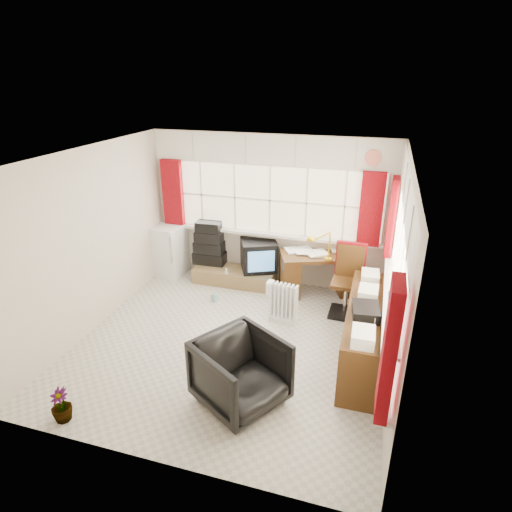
{
  "coord_description": "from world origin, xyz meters",
  "views": [
    {
      "loc": [
        1.7,
        -4.53,
        3.38
      ],
      "look_at": [
        0.19,
        0.55,
        1.08
      ],
      "focal_mm": 30.0,
      "sensor_mm": 36.0,
      "label": 1
    }
  ],
  "objects_px": {
    "desk_lamp": "(330,240)",
    "tv_bench": "(234,276)",
    "desk": "(318,271)",
    "credenza": "(366,331)",
    "crt_tv": "(259,255)",
    "task_chair": "(348,277)",
    "mini_fridge": "(168,250)",
    "radiator": "(284,306)",
    "office_chair": "(241,373)"
  },
  "relations": [
    {
      "from": "task_chair",
      "to": "crt_tv",
      "type": "height_order",
      "value": "task_chair"
    },
    {
      "from": "crt_tv",
      "to": "desk_lamp",
      "type": "bearing_deg",
      "value": -12.18
    },
    {
      "from": "office_chair",
      "to": "crt_tv",
      "type": "height_order",
      "value": "office_chair"
    },
    {
      "from": "desk_lamp",
      "to": "tv_bench",
      "type": "height_order",
      "value": "desk_lamp"
    },
    {
      "from": "mini_fridge",
      "to": "tv_bench",
      "type": "bearing_deg",
      "value": -1.32
    },
    {
      "from": "credenza",
      "to": "mini_fridge",
      "type": "bearing_deg",
      "value": 156.3
    },
    {
      "from": "credenza",
      "to": "crt_tv",
      "type": "distance_m",
      "value": 2.51
    },
    {
      "from": "desk_lamp",
      "to": "radiator",
      "type": "relative_size",
      "value": 0.76
    },
    {
      "from": "credenza",
      "to": "tv_bench",
      "type": "bearing_deg",
      "value": 146.3
    },
    {
      "from": "desk_lamp",
      "to": "task_chair",
      "type": "distance_m",
      "value": 0.63
    },
    {
      "from": "office_chair",
      "to": "mini_fridge",
      "type": "relative_size",
      "value": 0.95
    },
    {
      "from": "desk",
      "to": "credenza",
      "type": "bearing_deg",
      "value": -61.57
    },
    {
      "from": "task_chair",
      "to": "credenza",
      "type": "bearing_deg",
      "value": -73.13
    },
    {
      "from": "desk_lamp",
      "to": "office_chair",
      "type": "relative_size",
      "value": 0.54
    },
    {
      "from": "desk",
      "to": "crt_tv",
      "type": "xyz_separation_m",
      "value": [
        -1.03,
        0.08,
        0.12
      ]
    },
    {
      "from": "desk_lamp",
      "to": "mini_fridge",
      "type": "xyz_separation_m",
      "value": [
        -2.85,
        0.15,
        -0.56
      ]
    },
    {
      "from": "task_chair",
      "to": "radiator",
      "type": "xyz_separation_m",
      "value": [
        -0.84,
        -0.57,
        -0.33
      ]
    },
    {
      "from": "radiator",
      "to": "mini_fridge",
      "type": "height_order",
      "value": "mini_fridge"
    },
    {
      "from": "desk",
      "to": "crt_tv",
      "type": "distance_m",
      "value": 1.04
    },
    {
      "from": "task_chair",
      "to": "mini_fridge",
      "type": "relative_size",
      "value": 1.2
    },
    {
      "from": "desk",
      "to": "radiator",
      "type": "xyz_separation_m",
      "value": [
        -0.33,
        -1.03,
        -0.14
      ]
    },
    {
      "from": "radiator",
      "to": "tv_bench",
      "type": "distance_m",
      "value": 1.48
    },
    {
      "from": "desk",
      "to": "mini_fridge",
      "type": "distance_m",
      "value": 2.68
    },
    {
      "from": "task_chair",
      "to": "tv_bench",
      "type": "distance_m",
      "value": 2.03
    },
    {
      "from": "tv_bench",
      "to": "mini_fridge",
      "type": "height_order",
      "value": "mini_fridge"
    },
    {
      "from": "desk",
      "to": "credenza",
      "type": "xyz_separation_m",
      "value": [
        0.85,
        -1.57,
        0.0
      ]
    },
    {
      "from": "desk_lamp",
      "to": "tv_bench",
      "type": "xyz_separation_m",
      "value": [
        -1.6,
        0.12,
        -0.89
      ]
    },
    {
      "from": "desk",
      "to": "task_chair",
      "type": "distance_m",
      "value": 0.71
    },
    {
      "from": "radiator",
      "to": "desk_lamp",
      "type": "bearing_deg",
      "value": 59.8
    },
    {
      "from": "task_chair",
      "to": "crt_tv",
      "type": "relative_size",
      "value": 1.46
    },
    {
      "from": "crt_tv",
      "to": "desk",
      "type": "bearing_deg",
      "value": -4.53
    },
    {
      "from": "credenza",
      "to": "mini_fridge",
      "type": "height_order",
      "value": "mini_fridge"
    },
    {
      "from": "task_chair",
      "to": "credenza",
      "type": "relative_size",
      "value": 0.54
    },
    {
      "from": "tv_bench",
      "to": "radiator",
      "type": "bearing_deg",
      "value": -41.76
    },
    {
      "from": "office_chair",
      "to": "crt_tv",
      "type": "bearing_deg",
      "value": 44.27
    },
    {
      "from": "radiator",
      "to": "crt_tv",
      "type": "relative_size",
      "value": 0.82
    },
    {
      "from": "mini_fridge",
      "to": "office_chair",
      "type": "bearing_deg",
      "value": -50.44
    },
    {
      "from": "task_chair",
      "to": "credenza",
      "type": "xyz_separation_m",
      "value": [
        0.34,
        -1.11,
        -0.18
      ]
    },
    {
      "from": "task_chair",
      "to": "tv_bench",
      "type": "relative_size",
      "value": 0.77
    },
    {
      "from": "office_chair",
      "to": "credenza",
      "type": "distance_m",
      "value": 1.74
    },
    {
      "from": "office_chair",
      "to": "tv_bench",
      "type": "bearing_deg",
      "value": 52.51
    },
    {
      "from": "desk",
      "to": "crt_tv",
      "type": "relative_size",
      "value": 1.8
    },
    {
      "from": "radiator",
      "to": "task_chair",
      "type": "bearing_deg",
      "value": 34.29
    },
    {
      "from": "crt_tv",
      "to": "credenza",
      "type": "bearing_deg",
      "value": -41.33
    },
    {
      "from": "desk_lamp",
      "to": "crt_tv",
      "type": "bearing_deg",
      "value": 167.82
    },
    {
      "from": "task_chair",
      "to": "desk",
      "type": "bearing_deg",
      "value": 138.29
    },
    {
      "from": "desk",
      "to": "desk_lamp",
      "type": "xyz_separation_m",
      "value": [
        0.17,
        -0.18,
        0.63
      ]
    },
    {
      "from": "desk",
      "to": "radiator",
      "type": "bearing_deg",
      "value": -107.73
    },
    {
      "from": "office_chair",
      "to": "tv_bench",
      "type": "distance_m",
      "value": 2.93
    },
    {
      "from": "radiator",
      "to": "credenza",
      "type": "distance_m",
      "value": 1.31
    }
  ]
}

